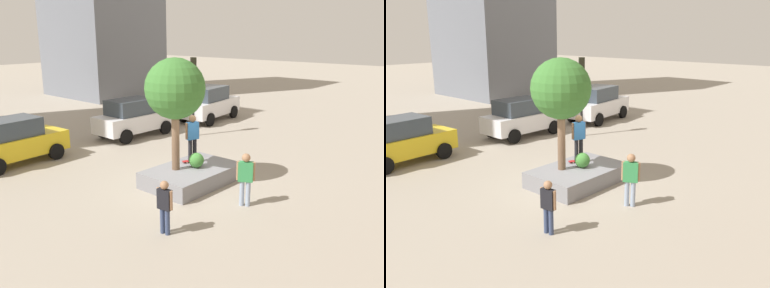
% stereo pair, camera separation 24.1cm
% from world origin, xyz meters
% --- Properties ---
extents(ground_plane, '(120.00, 120.00, 0.00)m').
position_xyz_m(ground_plane, '(0.00, 0.00, 0.00)').
color(ground_plane, '#9E9384').
extents(planter_ledge, '(3.48, 2.25, 0.60)m').
position_xyz_m(planter_ledge, '(0.33, -0.20, 0.30)').
color(planter_ledge, gray).
rests_on(planter_ledge, ground).
extents(plaza_tree, '(2.13, 2.13, 3.99)m').
position_xyz_m(plaza_tree, '(-0.19, 0.12, 3.49)').
color(plaza_tree, brown).
rests_on(plaza_tree, planter_ledge).
extents(boxwood_shrub, '(0.55, 0.55, 0.55)m').
position_xyz_m(boxwood_shrub, '(0.46, -0.31, 0.88)').
color(boxwood_shrub, '#3D7A33').
rests_on(boxwood_shrub, planter_ledge).
extents(skateboard, '(0.81, 0.55, 0.07)m').
position_xyz_m(skateboard, '(0.84, 0.22, 0.65)').
color(skateboard, '#A51E1E').
rests_on(skateboard, planter_ledge).
extents(skateboarder, '(0.58, 0.33, 1.76)m').
position_xyz_m(skateboarder, '(0.84, 0.22, 1.69)').
color(skateboarder, black).
rests_on(skateboarder, skateboard).
extents(taxi_cab, '(4.30, 2.19, 1.95)m').
position_xyz_m(taxi_cab, '(-2.86, 6.97, 0.99)').
color(taxi_cab, gold).
rests_on(taxi_cab, ground).
extents(police_car, '(4.33, 2.04, 2.01)m').
position_xyz_m(police_car, '(3.60, 6.79, 1.02)').
color(police_car, white).
rests_on(police_car, ground).
extents(sedan_parked, '(4.81, 2.64, 2.14)m').
position_xyz_m(sedan_parked, '(9.42, 6.39, 1.09)').
color(sedan_parked, white).
rests_on(sedan_parked, ground).
extents(traffic_light_corner, '(0.37, 0.37, 4.15)m').
position_xyz_m(traffic_light_corner, '(5.72, 4.44, 2.85)').
color(traffic_light_corner, black).
rests_on(traffic_light_corner, ground).
extents(pedestrian_crossing, '(0.40, 0.53, 1.75)m').
position_xyz_m(pedestrian_crossing, '(-0.08, -2.83, 1.01)').
color(pedestrian_crossing, '#8C9EB7').
rests_on(pedestrian_crossing, ground).
extents(passerby_with_bag, '(0.24, 0.53, 1.56)m').
position_xyz_m(passerby_with_bag, '(-3.13, -2.25, 0.90)').
color(passerby_with_bag, navy).
rests_on(passerby_with_bag, ground).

